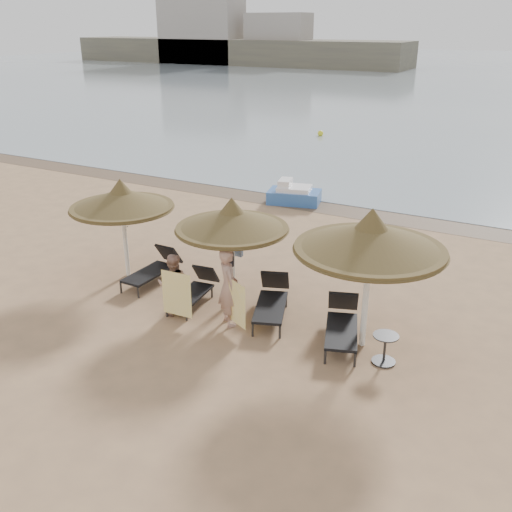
{
  "coord_description": "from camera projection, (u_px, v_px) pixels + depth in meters",
  "views": [
    {
      "loc": [
        7.41,
        -10.44,
        6.65
      ],
      "look_at": [
        1.09,
        1.2,
        1.2
      ],
      "focal_mm": 40.0,
      "sensor_mm": 36.0,
      "label": 1
    }
  ],
  "objects": [
    {
      "name": "lounger_far_right",
      "position": [
        342.0,
        322.0,
        12.77
      ],
      "size": [
        1.31,
        2.16,
        0.92
      ],
      "rotation": [
        0.0,
        0.0,
        0.33
      ],
      "color": "#2F2F30",
      "rests_on": "ground"
    },
    {
      "name": "towel_left",
      "position": [
        177.0,
        294.0,
        13.3
      ],
      "size": [
        0.79,
        0.06,
        1.11
      ],
      "rotation": [
        0.0,
        0.0,
        0.05
      ],
      "color": "yellow",
      "rests_on": "ground"
    },
    {
      "name": "palapa_left",
      "position": [
        121.0,
        199.0,
        15.32
      ],
      "size": [
        2.83,
        2.83,
        2.8
      ],
      "rotation": [
        0.0,
        0.0,
        -0.0
      ],
      "color": "white",
      "rests_on": "ground"
    },
    {
      "name": "far_shore",
      "position": [
        344.0,
        48.0,
        87.5
      ],
      "size": [
        150.0,
        54.8,
        12.0
      ],
      "color": "#6B634C",
      "rests_on": "ground"
    },
    {
      "name": "bag_patterned",
      "position": [
        236.0,
        247.0,
        14.23
      ],
      "size": [
        0.35,
        0.12,
        0.44
      ],
      "rotation": [
        0.0,
        0.0,
        -0.02
      ],
      "color": "silver",
      "rests_on": "ground"
    },
    {
      "name": "pedal_boat",
      "position": [
        294.0,
        194.0,
        22.48
      ],
      "size": [
        2.24,
        1.64,
        0.94
      ],
      "rotation": [
        0.0,
        0.0,
        0.24
      ],
      "color": "#3364B3",
      "rests_on": "ground"
    },
    {
      "name": "buoy_left",
      "position": [
        320.0,
        133.0,
        35.75
      ],
      "size": [
        0.36,
        0.36,
        0.36
      ],
      "primitive_type": "sphere",
      "color": "yellow",
      "rests_on": "ground"
    },
    {
      "name": "palapa_right",
      "position": [
        371.0,
        238.0,
        11.72
      ],
      "size": [
        3.21,
        3.21,
        3.18
      ],
      "rotation": [
        0.0,
        0.0,
        0.3
      ],
      "color": "white",
      "rests_on": "ground"
    },
    {
      "name": "palapa_center",
      "position": [
        232.0,
        220.0,
        13.79
      ],
      "size": [
        2.81,
        2.81,
        2.78
      ],
      "rotation": [
        0.0,
        0.0,
        0.08
      ],
      "color": "white",
      "rests_on": "ground"
    },
    {
      "name": "lounger_near_right",
      "position": [
        272.0,
        299.0,
        13.84
      ],
      "size": [
        1.36,
        2.18,
        0.93
      ],
      "rotation": [
        0.0,
        0.0,
        0.36
      ],
      "color": "#2F2F30",
      "rests_on": "ground"
    },
    {
      "name": "person_left",
      "position": [
        173.0,
        280.0,
        13.68
      ],
      "size": [
        0.99,
        0.85,
        1.83
      ],
      "primitive_type": "imported",
      "rotation": [
        0.0,
        0.0,
        3.58
      ],
      "color": "tan",
      "rests_on": "ground"
    },
    {
      "name": "side_table",
      "position": [
        385.0,
        350.0,
        11.91
      ],
      "size": [
        0.54,
        0.54,
        0.65
      ],
      "rotation": [
        0.0,
        0.0,
        -0.05
      ],
      "color": "#2F2F30",
      "rests_on": "ground"
    },
    {
      "name": "person_right",
      "position": [
        228.0,
        281.0,
        13.17
      ],
      "size": [
        1.21,
        1.18,
        2.23
      ],
      "primitive_type": "imported",
      "rotation": [
        0.0,
        0.0,
        2.42
      ],
      "color": "tan",
      "rests_on": "ground"
    },
    {
      "name": "ground",
      "position": [
        195.0,
        308.0,
        14.29
      ],
      "size": [
        160.0,
        160.0,
        0.0
      ],
      "primitive_type": "plane",
      "color": "#AA7F57",
      "rests_on": "ground"
    },
    {
      "name": "towel_right",
      "position": [
        236.0,
        303.0,
        12.95
      ],
      "size": [
        0.69,
        0.36,
        1.06
      ],
      "rotation": [
        0.0,
        0.0,
        -0.46
      ],
      "color": "yellow",
      "rests_on": "ground"
    },
    {
      "name": "bag_dark",
      "position": [
        229.0,
        258.0,
        14.02
      ],
      "size": [
        0.28,
        0.18,
        0.37
      ],
      "rotation": [
        0.0,
        0.0,
        -0.37
      ],
      "color": "black",
      "rests_on": "ground"
    },
    {
      "name": "wet_sand_strip",
      "position": [
        333.0,
        208.0,
        21.92
      ],
      "size": [
        200.0,
        1.6,
        0.01
      ],
      "primitive_type": "cube",
      "color": "brown",
      "rests_on": "ground"
    },
    {
      "name": "lounger_far_left",
      "position": [
        155.0,
        268.0,
        15.66
      ],
      "size": [
        0.69,
        1.98,
        0.88
      ],
      "rotation": [
        0.0,
        0.0,
        -0.02
      ],
      "color": "#2F2F30",
      "rests_on": "ground"
    },
    {
      "name": "lounger_near_left",
      "position": [
        195.0,
        289.0,
        14.49
      ],
      "size": [
        0.79,
        1.87,
        0.81
      ],
      "rotation": [
        0.0,
        0.0,
        0.11
      ],
      "color": "#2F2F30",
      "rests_on": "ground"
    }
  ]
}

